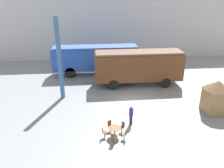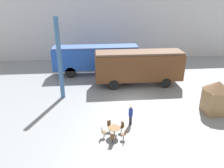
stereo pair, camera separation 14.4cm
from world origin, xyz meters
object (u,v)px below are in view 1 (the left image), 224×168
at_px(passenger_coach_wooden, 138,65).
at_px(cafe_table_near, 115,129).
at_px(cafe_chair_0, 104,132).
at_px(visitor_person, 131,114).
at_px(ticket_kiosk, 216,95).
at_px(streamlined_locomotive, 102,57).

distance_m(passenger_coach_wooden, cafe_table_near, 10.45).
height_order(cafe_chair_0, visitor_person, visitor_person).
height_order(passenger_coach_wooden, visitor_person, passenger_coach_wooden).
bearing_deg(cafe_chair_0, visitor_person, 30.83).
relative_size(cafe_chair_0, ticket_kiosk, 0.29).
relative_size(streamlined_locomotive, visitor_person, 7.64).
bearing_deg(ticket_kiosk, streamlined_locomotive, 130.49).
xyz_separation_m(streamlined_locomotive, passenger_coach_wooden, (3.90, -4.08, 0.08)).
bearing_deg(passenger_coach_wooden, cafe_chair_0, -115.31).
height_order(streamlined_locomotive, passenger_coach_wooden, passenger_coach_wooden).
distance_m(passenger_coach_wooden, visitor_person, 8.53).
bearing_deg(streamlined_locomotive, ticket_kiosk, -49.51).
height_order(streamlined_locomotive, cafe_table_near, streamlined_locomotive).
xyz_separation_m(streamlined_locomotive, ticket_kiosk, (9.37, -10.97, -0.58)).
relative_size(passenger_coach_wooden, cafe_table_near, 10.64).
relative_size(cafe_table_near, ticket_kiosk, 0.31).
bearing_deg(passenger_coach_wooden, visitor_person, -105.55).
height_order(cafe_table_near, ticket_kiosk, ticket_kiosk).
bearing_deg(cafe_table_near, cafe_chair_0, -177.10).
bearing_deg(streamlined_locomotive, cafe_table_near, -89.30).
bearing_deg(ticket_kiosk, passenger_coach_wooden, 128.44).
xyz_separation_m(passenger_coach_wooden, cafe_chair_0, (-4.56, -9.64, -1.83)).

